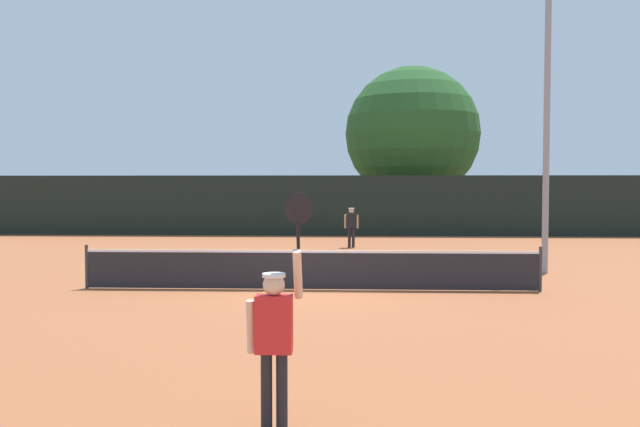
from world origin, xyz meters
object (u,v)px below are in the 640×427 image
object	(u,v)px
light_pole	(547,98)
parked_car_near	(207,213)
parked_car_mid	(375,213)
tennis_ball	(263,293)
parked_car_far	(442,213)
player_serving	(275,326)
large_tree	(412,134)
player_receiving	(351,223)

from	to	relation	value
light_pole	parked_car_near	world-z (taller)	light_pole
parked_car_mid	light_pole	bearing A→B (deg)	-84.17
parked_car_near	light_pole	bearing A→B (deg)	-54.41
tennis_ball	parked_car_near	distance (m)	26.13
light_pole	tennis_ball	bearing A→B (deg)	-151.84
light_pole	parked_car_far	distance (m)	21.97
parked_car_near	parked_car_mid	xyz separation A→B (m)	(10.32, 0.18, 0.00)
tennis_ball	light_pole	world-z (taller)	light_pole
player_serving	parked_car_mid	distance (m)	33.86
player_serving	light_pole	bearing A→B (deg)	62.88
large_tree	parked_car_near	xyz separation A→B (m)	(-12.34, 2.36, -4.63)
player_receiving	tennis_ball	size ratio (longest dim) A/B	23.48
large_tree	parked_car_mid	world-z (taller)	large_tree
light_pole	parked_car_near	xyz separation A→B (m)	(-14.37, 21.17, -4.23)
tennis_ball	parked_car_near	world-z (taller)	parked_car_near
light_pole	large_tree	size ratio (longest dim) A/B	0.96
player_serving	parked_car_near	xyz separation A→B (m)	(-7.99, 33.61, -0.31)
parked_car_mid	parked_car_far	bearing A→B (deg)	-1.92
player_receiving	tennis_ball	world-z (taller)	player_receiving
tennis_ball	large_tree	size ratio (longest dim) A/B	0.01
player_receiving	parked_car_far	world-z (taller)	parked_car_far
tennis_ball	large_tree	distance (m)	24.14
tennis_ball	player_serving	bearing A→B (deg)	-81.73
parked_car_mid	parked_car_far	world-z (taller)	same
light_pole	parked_car_near	size ratio (longest dim) A/B	2.09
tennis_ball	parked_car_far	world-z (taller)	parked_car_far
player_serving	tennis_ball	bearing A→B (deg)	98.27
parked_car_near	tennis_ball	bearing A→B (deg)	-73.54
parked_car_near	parked_car_mid	world-z (taller)	same
large_tree	parked_car_near	world-z (taller)	large_tree
player_receiving	large_tree	xyz separation A→B (m)	(3.49, 11.28, 4.43)
player_receiving	large_tree	bearing A→B (deg)	-107.20
player_receiving	parked_car_mid	distance (m)	13.90
large_tree	parked_car_far	size ratio (longest dim) A/B	2.09
player_receiving	parked_car_near	world-z (taller)	parked_car_near
player_serving	large_tree	distance (m)	31.84
player_serving	large_tree	world-z (taller)	large_tree
player_serving	tennis_ball	distance (m)	8.53
player_serving	large_tree	size ratio (longest dim) A/B	0.27
tennis_ball	large_tree	bearing A→B (deg)	76.33
light_pole	player_serving	bearing A→B (deg)	-117.12
large_tree	parked_car_near	size ratio (longest dim) A/B	2.17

